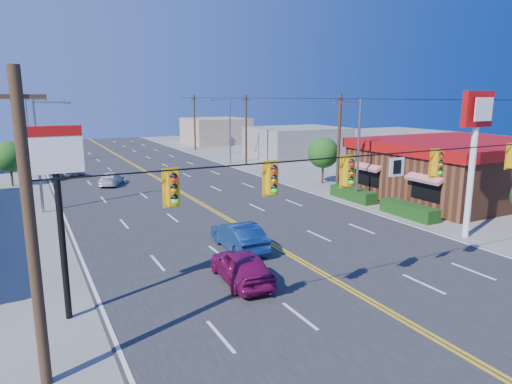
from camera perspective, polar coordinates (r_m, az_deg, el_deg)
name	(u,v)px	position (r m, az deg, el deg)	size (l,w,h in m)	color
ground	(366,300)	(19.76, 13.63, -13.01)	(160.00, 160.00, 0.00)	gray
road	(197,202)	(36.39, -7.37, -1.19)	(20.00, 120.00, 0.06)	#2D2D30
signal_span	(370,184)	(18.20, 14.10, 1.01)	(24.32, 0.34, 9.00)	#47301E
kfc	(458,168)	(41.19, 23.92, 2.73)	(16.30, 12.40, 4.70)	brown
kfc_pylon	(475,135)	(28.92, 25.70, 6.43)	(2.20, 0.36, 8.50)	white
pizza_hut_sign	(57,183)	(17.65, -23.61, 1.01)	(1.90, 0.30, 6.85)	black
streetlight_se	(356,146)	(35.82, 12.44, 5.70)	(2.55, 0.25, 8.00)	gray
streetlight_ne	(228,127)	(56.32, -3.46, 8.11)	(2.55, 0.25, 8.00)	gray
streetlight_sw	(40,150)	(35.57, -25.34, 4.79)	(2.55, 0.25, 8.00)	gray
streetlight_nw	(30,128)	(61.48, -26.42, 7.22)	(2.55, 0.25, 8.00)	gray
utility_pole_near	(339,144)	(39.83, 10.30, 5.93)	(0.28, 0.28, 8.40)	#47301E
utility_pole_mid	(246,130)	(55.13, -1.26, 7.72)	(0.28, 0.28, 8.40)	#47301E
utility_pole_far	(195,123)	(71.69, -7.69, 8.58)	(0.28, 0.28, 8.40)	#47301E
tree_kfc_rear	(323,153)	(43.93, 8.41, 4.87)	(2.94, 2.94, 4.41)	#47301E
tree_west	(10,156)	(47.67, -28.44, 3.94)	(2.80, 2.80, 4.20)	#47301E
bld_east_mid	(297,142)	(63.59, 5.14, 6.24)	(12.00, 10.00, 4.00)	gray
bld_east_far	(216,131)	(81.72, -5.05, 7.63)	(10.00, 10.00, 4.40)	tan
car_magenta	(241,267)	(20.56, -1.86, -9.38)	(1.77, 4.41, 1.50)	#820E4B
car_blue	(239,237)	(24.72, -2.15, -5.65)	(1.61, 4.61, 1.52)	navy
car_white	(111,179)	(44.73, -17.66, 1.53)	(1.67, 4.10, 1.19)	silver
car_silver	(66,170)	(51.55, -22.70, 2.53)	(2.14, 4.63, 1.29)	#BBBCC1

